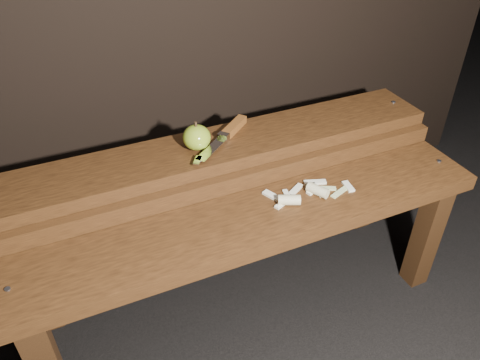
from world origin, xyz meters
name	(u,v)px	position (x,y,z in m)	size (l,w,h in m)	color
ground	(248,311)	(0.00, 0.00, 0.00)	(60.00, 60.00, 0.00)	black
bench_front_tier	(260,238)	(0.00, -0.06, 0.35)	(1.20, 0.20, 0.42)	black
bench_rear_tier	(224,170)	(0.00, 0.17, 0.41)	(1.20, 0.21, 0.50)	black
apple	(197,137)	(-0.07, 0.17, 0.53)	(0.07, 0.07, 0.08)	olive
knife	(229,132)	(0.03, 0.19, 0.51)	(0.21, 0.18, 0.02)	brown
apple_scraps	(305,194)	(0.14, -0.03, 0.43)	(0.23, 0.10, 0.03)	beige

